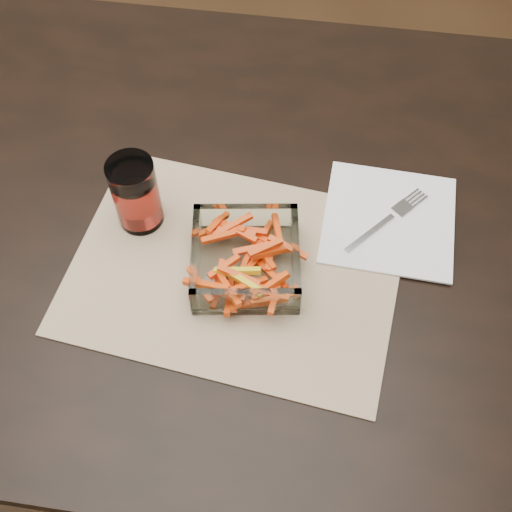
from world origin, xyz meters
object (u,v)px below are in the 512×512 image
at_px(dining_table, 167,232).
at_px(glass_bowl, 246,260).
at_px(fork, 388,219).
at_px(tumbler, 136,195).

xyz_separation_m(dining_table, glass_bowl, (0.15, -0.11, 0.11)).
relative_size(glass_bowl, fork, 1.24).
xyz_separation_m(glass_bowl, fork, (0.19, 0.11, -0.02)).
height_order(tumbler, fork, tumbler).
bearing_deg(tumbler, dining_table, 65.20).
distance_m(tumbler, fork, 0.36).
bearing_deg(tumbler, fork, 7.29).
height_order(dining_table, fork, fork).
bearing_deg(dining_table, tumbler, -114.80).
bearing_deg(glass_bowl, fork, 29.98).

